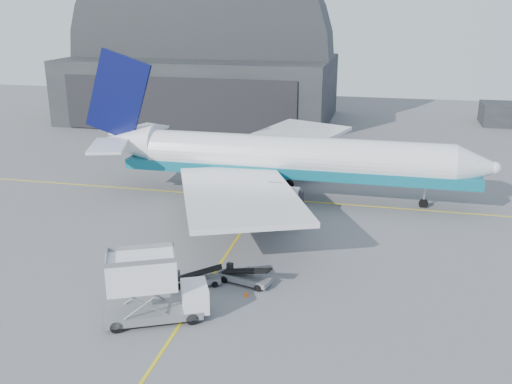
% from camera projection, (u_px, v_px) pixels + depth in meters
% --- Properties ---
extents(ground, '(200.00, 200.00, 0.00)m').
position_uv_depth(ground, '(214.00, 273.00, 48.58)').
color(ground, '#565659').
rests_on(ground, ground).
extents(taxi_lines, '(80.00, 42.12, 0.02)m').
position_uv_depth(taxi_lines, '(249.00, 220.00, 60.29)').
color(taxi_lines, gold).
rests_on(taxi_lines, ground).
extents(hangar, '(50.00, 28.30, 28.00)m').
position_uv_depth(hangar, '(202.00, 70.00, 110.30)').
color(hangar, black).
rests_on(hangar, ground).
extents(airliner, '(48.47, 47.00, 17.01)m').
position_uv_depth(airliner, '(280.00, 158.00, 66.15)').
color(airliner, white).
rests_on(airliner, ground).
extents(catering_truck, '(7.79, 5.53, 5.05)m').
position_uv_depth(catering_truck, '(152.00, 288.00, 40.60)').
color(catering_truck, slate).
rests_on(catering_truck, ground).
extents(pushback_tug, '(3.84, 2.77, 1.61)m').
position_uv_depth(pushback_tug, '(215.00, 220.00, 58.61)').
color(pushback_tug, black).
rests_on(pushback_tug, ground).
extents(belt_loader_a, '(4.15, 2.55, 1.57)m').
position_uv_depth(belt_loader_a, '(196.00, 279.00, 46.40)').
color(belt_loader_a, slate).
rests_on(belt_loader_a, ground).
extents(belt_loader_b, '(4.64, 2.50, 1.73)m').
position_uv_depth(belt_loader_b, '(245.00, 277.00, 46.61)').
color(belt_loader_b, slate).
rests_on(belt_loader_b, ground).
extents(traffic_cone, '(0.33, 0.33, 0.47)m').
position_uv_depth(traffic_cone, '(246.00, 294.00, 44.65)').
color(traffic_cone, '#FC5B07').
rests_on(traffic_cone, ground).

